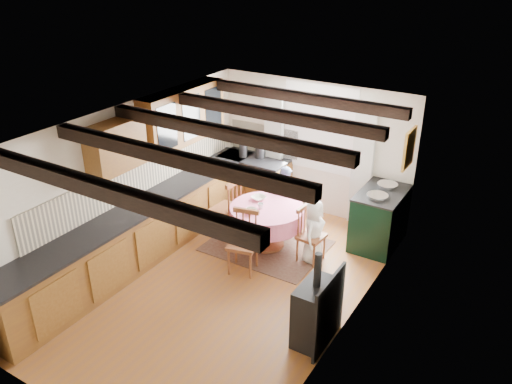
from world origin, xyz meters
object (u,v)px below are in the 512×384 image
Objects in this scene: aga_range at (379,218)px; child_right at (314,231)px; dining_table at (267,227)px; chair_right at (311,234)px; cast_iron_stove at (316,298)px; child_far at (285,197)px; cup at (261,206)px; chair_left at (226,207)px; chair_near at (243,243)px.

child_right reaches higher than aga_range.
chair_right is at bearing 0.74° from dining_table.
child_far is at bearing 125.83° from cast_iron_stove.
child_far reaches higher than cup.
cast_iron_stove is (2.39, -1.59, 0.11)m from chair_left.
aga_range is 1.94m from cup.
cast_iron_stove reaches higher than chair_left.
dining_table is 12.60× the size of cup.
child_right is at bearing 6.58° from cup.
chair_near is 0.93× the size of aga_range.
cup is (-1.57, -1.10, 0.28)m from aga_range.
cast_iron_stove is at bearing -41.29° from chair_near.
chair_near is 1.11m from child_right.
dining_table is at bearing 135.31° from cast_iron_stove.
chair_left is at bearing 53.87° from child_far.
dining_table is at bearing 95.48° from chair_right.
chair_right is at bearing -125.81° from aga_range.
dining_table is 0.79m from chair_left.
child_far is 0.83m from cup.
chair_left is 1.03m from child_far.
aga_range is at bearing 37.06° from chair_near.
cup is (-0.88, -0.10, 0.24)m from child_right.
chair_right is (1.56, 0.02, -0.07)m from chair_left.
child_right is at bearing 0.74° from dining_table.
cup is at bearing 87.58° from chair_left.
cast_iron_stove reaches higher than cup.
dining_table is 0.80m from chair_near.
aga_range reaches higher than dining_table.
dining_table is at bearing 53.85° from cup.
chair_left is at bearing 173.50° from cup.
child_far reaches higher than chair_near.
dining_table is at bearing 79.58° from chair_near.
aga_range reaches higher than cup.
chair_right is 0.72× the size of cast_iron_stove.
child_right reaches higher than cup.
cast_iron_stove is at bearing -41.86° from cup.
chair_near is at bearing 142.13° from chair_right.
aga_range is at bearing 118.17° from chair_left.
child_far reaches higher than chair_right.
child_far is at bearing 80.03° from chair_near.
cast_iron_stove is at bearing -147.91° from chair_right.
aga_range is at bearing 92.41° from cast_iron_stove.
child_far reaches higher than dining_table.
chair_near reaches higher than chair_right.
cast_iron_stove is at bearing -87.59° from aga_range.
aga_range is 1.59m from child_far.
child_far is (0.72, 0.73, 0.05)m from chair_left.
cast_iron_stove is (0.11, -2.61, 0.14)m from aga_range.
cast_iron_stove is (0.83, -1.61, 0.17)m from chair_right.
chair_left reaches higher than child_right.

